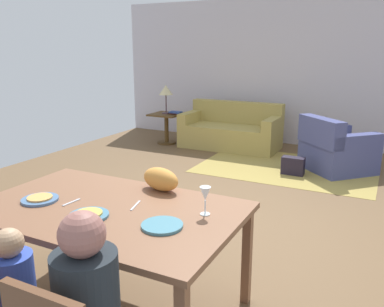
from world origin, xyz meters
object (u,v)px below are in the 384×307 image
at_px(plate_near_man, 40,199).
at_px(cat, 161,179).
at_px(plate_near_child, 89,215).
at_px(book_lower, 176,113).
at_px(wine_glass, 205,195).
at_px(plate_near_woman, 162,225).
at_px(side_table, 166,124).
at_px(couch, 231,131).
at_px(handbag, 293,166).
at_px(book_upper, 175,112).
at_px(table_lamp, 166,91).
at_px(dining_table, 108,216).
at_px(armchair, 335,150).

bearing_deg(plate_near_man, cat, 41.61).
relative_size(plate_near_child, book_lower, 1.14).
bearing_deg(book_lower, wine_glass, -59.03).
bearing_deg(plate_near_woman, side_table, 120.10).
bearing_deg(couch, wine_glass, -70.72).
distance_m(plate_near_child, book_lower, 5.20).
relative_size(cat, side_table, 0.55).
xyz_separation_m(plate_near_child, handbag, (0.43, 3.85, -0.64)).
xyz_separation_m(plate_near_child, book_upper, (-2.01, 4.74, -0.15)).
relative_size(plate_near_man, book_lower, 1.14).
xyz_separation_m(wine_glass, table_lamp, (-2.86, 4.39, 0.12)).
bearing_deg(handbag, plate_near_child, -96.37).
xyz_separation_m(plate_near_woman, wine_glass, (0.15, 0.28, 0.12)).
bearing_deg(plate_near_man, couch, 95.80).
xyz_separation_m(plate_near_child, table_lamp, (-2.22, 4.75, 0.24)).
height_order(wine_glass, book_upper, wine_glass).
distance_m(dining_table, book_lower, 5.03).
relative_size(table_lamp, book_upper, 2.45).
height_order(dining_table, handbag, dining_table).
distance_m(plate_near_man, handbag, 3.96).
distance_m(couch, book_lower, 1.09).
relative_size(plate_near_man, plate_near_child, 1.00).
xyz_separation_m(plate_near_man, armchair, (1.43, 4.26, -0.45)).
relative_size(table_lamp, book_lower, 2.45).
distance_m(plate_near_woman, side_table, 5.42).
relative_size(plate_near_woman, cat, 0.78).
relative_size(plate_near_man, handbag, 0.78).
height_order(side_table, handbag, side_table).
xyz_separation_m(plate_near_child, armchair, (0.94, 4.32, -0.45)).
bearing_deg(table_lamp, armchair, -7.89).
height_order(cat, side_table, cat).
xyz_separation_m(plate_near_woman, cat, (-0.34, 0.55, 0.08)).
bearing_deg(couch, cat, -75.43).
xyz_separation_m(plate_near_man, wine_glass, (1.12, 0.30, 0.12)).
xyz_separation_m(dining_table, armchair, (0.94, 4.14, -0.38)).
height_order(plate_near_child, wine_glass, wine_glass).
bearing_deg(plate_near_child, plate_near_man, 172.97).
height_order(plate_near_child, handbag, plate_near_child).
xyz_separation_m(dining_table, plate_near_woman, (0.49, -0.10, 0.07)).
bearing_deg(wine_glass, plate_near_man, -165.05).
bearing_deg(book_lower, armchair, -9.10).
xyz_separation_m(plate_near_man, handbag, (0.92, 3.79, -0.64)).
bearing_deg(side_table, wine_glass, -56.94).
height_order(couch, table_lamp, table_lamp).
bearing_deg(armchair, dining_table, -102.84).
bearing_deg(book_upper, handbag, -20.00).
bearing_deg(plate_near_child, plate_near_woman, 9.33).
bearing_deg(plate_near_man, side_table, 110.29).
bearing_deg(book_lower, side_table, -169.81).
height_order(side_table, book_lower, book_lower).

